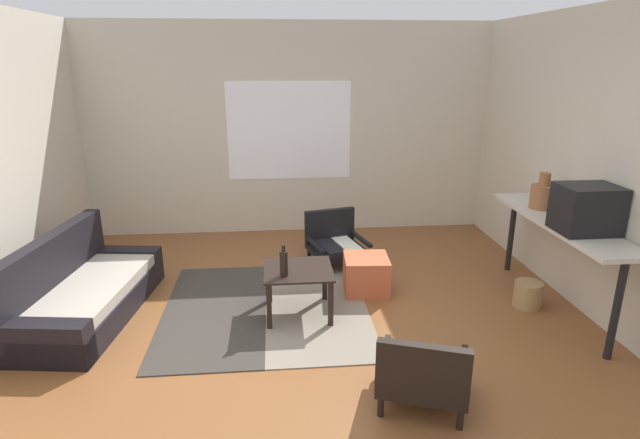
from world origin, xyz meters
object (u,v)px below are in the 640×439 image
Objects in this scene: crt_television at (586,209)px; wicker_basket at (528,294)px; couch at (82,293)px; ottoman_orange at (366,275)px; armchair_by_window at (335,241)px; coffee_table at (298,277)px; armchair_striped_foreground at (423,373)px; clay_vase at (543,195)px; console_shelf at (560,229)px; glass_bottle at (284,263)px.

wicker_basket is (-0.21, 0.34, -0.94)m from crt_television.
ottoman_orange is (2.64, 0.25, -0.04)m from couch.
wicker_basket is (1.68, -1.24, -0.14)m from armchair_by_window.
coffee_table is 1.58m from armchair_striped_foreground.
wicker_basket is (1.41, 1.32, -0.14)m from armchair_striped_foreground.
couch is 4.11m from wicker_basket.
wicker_basket is (4.10, -0.20, -0.10)m from couch.
coffee_table is at bearing -173.04° from clay_vase.
armchair_striped_foreground is at bearing -88.18° from ottoman_orange.
console_shelf is 2.51m from glass_bottle.
clay_vase is 1.35× the size of wicker_basket.
couch is 2.65m from ottoman_orange.
armchair_by_window is 2.09m from wicker_basket.
ottoman_orange is 1.05m from glass_bottle.
armchair_striped_foreground reaches higher than ottoman_orange.
coffee_table is 2.17m from wicker_basket.
crt_television is at bearing -6.06° from glass_bottle.
clay_vase is (0.00, 0.36, 0.22)m from console_shelf.
crt_television is at bearing -90.26° from clay_vase.
ottoman_orange is (0.69, 0.39, -0.17)m from coffee_table.
coffee_table is 0.28m from glass_bottle.
clay_vase reaches higher than console_shelf.
armchair_by_window is at bearing 139.98° from crt_television.
crt_television is 1.33× the size of clay_vase.
glass_bottle is (-2.50, -0.43, -0.43)m from clay_vase.
crt_television is (1.62, 0.98, 0.80)m from armchair_striped_foreground.
couch is 2.64m from armchair_by_window.
crt_television is 0.69m from clay_vase.
ottoman_orange is at bearing 176.44° from clay_vase.
glass_bottle reaches higher than ottoman_orange.
ottoman_orange is 1.53m from wicker_basket.
coffee_table is 2.38× the size of wicker_basket.
coffee_table is at bearing -150.44° from ottoman_orange.
ottoman_orange is at bearing 32.78° from glass_bottle.
coffee_table is at bearing -111.95° from armchair_by_window.
console_shelf reaches higher than ottoman_orange.
armchair_by_window is (2.42, 1.04, 0.04)m from couch.
coffee_table is 2.50m from crt_television.
clay_vase reaches higher than glass_bottle.
crt_television reaches higher than armchair_by_window.
clay_vase is at bearing 89.74° from crt_television.
ottoman_orange is 0.23× the size of console_shelf.
wicker_basket is (-0.21, -0.35, -0.87)m from clay_vase.
armchair_striped_foreground is at bearing -54.77° from glass_bottle.
crt_television reaches higher than clay_vase.
crt_television reaches higher than couch.
glass_bottle is (-2.49, 0.26, -0.50)m from crt_television.
crt_television is (2.37, -0.40, 0.70)m from coffee_table.
console_shelf is at bearing 89.45° from crt_television.
ottoman_orange is (-0.06, 1.78, -0.07)m from armchair_striped_foreground.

